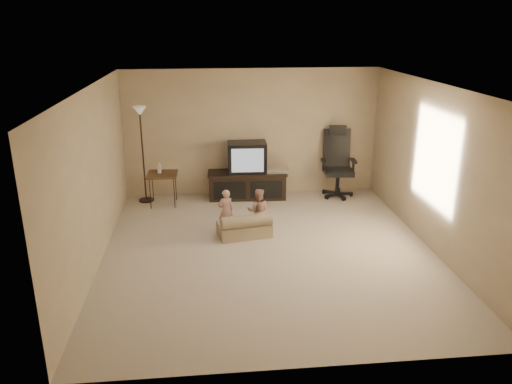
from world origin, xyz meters
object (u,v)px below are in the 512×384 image
Objects in this scene: tv_stand at (247,175)px; office_chair at (337,171)px; child_sofa at (245,227)px; toddler_left at (226,211)px; toddler_right at (258,211)px; floor_lamp at (141,133)px; side_table at (162,175)px.

office_chair is (1.80, -0.05, 0.03)m from tv_stand.
child_sofa is 0.44m from toddler_left.
toddler_left is (-0.30, 0.26, 0.20)m from child_sofa.
tv_stand is 1.14× the size of office_chair.
toddler_left is 0.54m from toddler_right.
office_chair is at bearing -159.74° from toddler_left.
floor_lamp reaches higher than toddler_right.
tv_stand is 2.19m from floor_lamp.
toddler_left is at bearing -47.77° from floor_lamp.
office_chair is 1.82× the size of toddler_right.
floor_lamp is at bearing 123.48° from child_sofa.
tv_stand is at bearing -177.46° from office_chair.
toddler_left is at bearing -1.62° from toddler_right.
office_chair is 2.76m from child_sofa.
office_chair is at bearing 0.63° from tv_stand.
child_sofa is 0.36m from toddler_right.
child_sofa is at bearing -49.49° from side_table.
tv_stand is 1.95m from child_sofa.
side_table is at bearing -65.89° from toddler_left.
office_chair is at bearing 33.09° from child_sofa.
tv_stand is 1.74× the size of child_sofa.
floor_lamp reaches higher than toddler_left.
toddler_left is (-2.31, -1.60, -0.13)m from office_chair.
toddler_left is (1.14, -1.42, -0.23)m from side_table.
toddler_right is at bearing 154.47° from toddler_left.
side_table is 0.86m from floor_lamp.
side_table is (-3.44, -0.19, 0.10)m from office_chair.
toddler_right is (0.24, 0.16, 0.21)m from child_sofa.
toddler_right is (0.53, -0.10, 0.02)m from toddler_left.
floor_lamp is at bearing -176.36° from office_chair.
floor_lamp reaches higher than side_table.
child_sofa is (1.79, -1.90, -1.18)m from floor_lamp.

